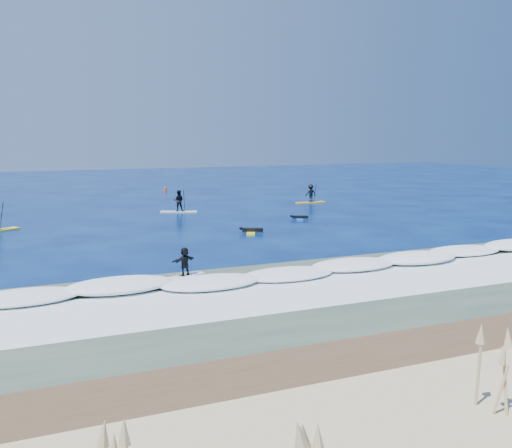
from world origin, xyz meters
name	(u,v)px	position (x,y,z in m)	size (l,w,h in m)	color
ground	(260,237)	(0.00, 0.00, 0.00)	(160.00, 160.00, 0.00)	#030E41
shallow_water	(382,288)	(0.00, -14.00, 0.01)	(90.00, 13.00, 0.01)	#34473A
breaking_wave	(336,269)	(0.00, -10.00, 0.00)	(40.00, 6.00, 0.30)	white
whitewater	(370,283)	(0.00, -13.00, 0.00)	(34.00, 5.00, 0.02)	silver
sup_paddler_center	(179,203)	(-1.74, 14.24, 0.86)	(3.33, 1.97, 2.29)	silver
sup_paddler_right	(311,195)	(12.40, 15.82, 0.85)	(3.12, 0.78, 2.19)	gold
prone_paddler_near	(251,231)	(0.13, 1.83, 0.15)	(1.64, 2.19, 0.45)	#F4F31A
prone_paddler_far	(299,218)	(6.17, 6.20, 0.13)	(1.45, 1.93, 0.39)	blue
wave_surfer	(185,263)	(-7.82, -9.15, 0.83)	(2.09, 1.27, 1.47)	silver
marker_buoy	(165,189)	(1.48, 32.12, 0.33)	(0.32, 0.32, 0.76)	#F94B16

